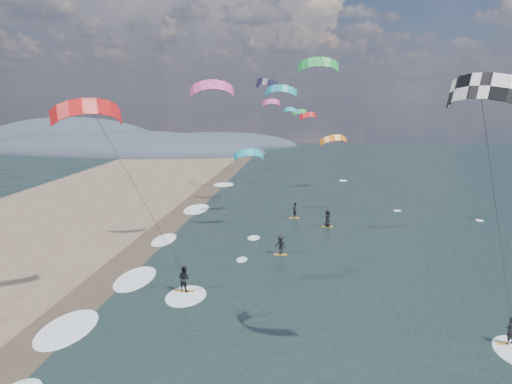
# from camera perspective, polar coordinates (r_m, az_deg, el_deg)

# --- Properties ---
(wet_sand_strip) EXTENTS (3.00, 240.00, 0.00)m
(wet_sand_strip) POSITION_cam_1_polar(r_m,az_deg,el_deg) (38.48, -17.14, -10.53)
(wet_sand_strip) COLOR #382D23
(wet_sand_strip) RESTS_ON ground
(coastal_hills) EXTENTS (80.00, 41.00, 15.00)m
(coastal_hills) POSITION_cam_1_polar(r_m,az_deg,el_deg) (139.90, -13.88, 4.16)
(coastal_hills) COLOR #3D4756
(coastal_hills) RESTS_ON ground
(kitesurfer_near_a) EXTENTS (7.56, 9.12, 14.45)m
(kitesurfer_near_a) POSITION_cam_1_polar(r_m,az_deg,el_deg) (25.93, 22.38, 3.18)
(kitesurfer_near_a) COLOR orange
(kitesurfer_near_a) RESTS_ON ground
(kitesurfer_near_b) EXTENTS (7.16, 9.01, 13.50)m
(kitesurfer_near_b) POSITION_cam_1_polar(r_m,az_deg,el_deg) (33.63, -13.12, 2.10)
(kitesurfer_near_b) COLOR orange
(kitesurfer_near_b) RESTS_ON ground
(far_kitesurfers) EXTENTS (5.14, 15.10, 1.74)m
(far_kitesurfers) POSITION_cam_1_polar(r_m,az_deg,el_deg) (53.24, 4.58, -3.52)
(far_kitesurfers) COLOR orange
(far_kitesurfers) RESTS_ON ground
(bg_kite_field) EXTENTS (14.83, 72.05, 10.03)m
(bg_kite_field) POSITION_cam_1_polar(r_m,az_deg,el_deg) (74.52, 3.31, 8.53)
(bg_kite_field) COLOR #D83F8C
(bg_kite_field) RESTS_ON ground
(shoreline_surf) EXTENTS (2.40, 79.40, 0.11)m
(shoreline_surf) POSITION_cam_1_polar(r_m,az_deg,el_deg) (42.23, -13.08, -8.52)
(shoreline_surf) COLOR white
(shoreline_surf) RESTS_ON ground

